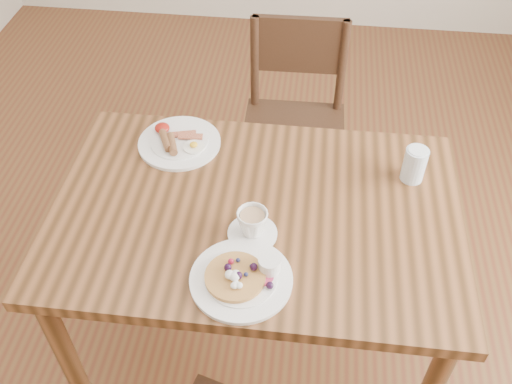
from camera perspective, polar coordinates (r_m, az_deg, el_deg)
ground at (r=2.28m, az=0.00°, el=-14.72°), size 5.00×5.00×0.00m
dining_table at (r=1.74m, az=0.00°, el=-3.92°), size 1.20×0.80×0.75m
chair_far at (r=2.41m, az=3.87°, el=7.35°), size 0.43×0.43×0.88m
pancake_plate at (r=1.50m, az=-1.33°, el=-8.48°), size 0.27×0.27×0.06m
breakfast_plate at (r=1.89m, az=-7.80°, el=5.02°), size 0.27×0.27×0.04m
teacup_saucer at (r=1.57m, az=-0.37°, el=-3.30°), size 0.14×0.14×0.09m
water_glass at (r=1.79m, az=15.56°, el=2.66°), size 0.07×0.07×0.11m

